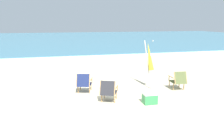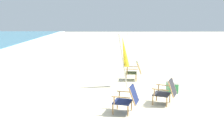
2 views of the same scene
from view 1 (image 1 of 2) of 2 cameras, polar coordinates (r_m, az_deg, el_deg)
The scene contains 8 objects.
ground_plane at distance 8.66m, azimuth -1.63°, elevation -6.56°, with size 80.00×80.00×0.00m, color beige.
sea at distance 38.13m, azimuth -11.45°, elevation 8.10°, with size 80.00×40.00×0.10m, color teal.
surf_band at distance 17.99m, azimuth -8.28°, elevation 3.44°, with size 80.00×1.10×0.06m, color white.
beach_chair_mid_center at distance 8.89m, azimuth -7.33°, elevation -3.24°, with size 0.75×0.82×0.81m.
beach_chair_far_center at distance 9.62m, azimuth 16.95°, elevation -2.48°, with size 0.64×0.73×0.81m.
beach_chair_front_right at distance 7.82m, azimuth -0.95°, elevation -5.35°, with size 0.80×0.85×0.82m.
umbrella_furled_yellow at distance 9.35m, azimuth 9.76°, elevation 3.35°, with size 0.43×0.50×2.09m.
cooler_box at distance 7.85m, azimuth 9.83°, elevation -7.23°, with size 0.49×0.35×0.40m.
Camera 1 is at (-1.74, -8.00, 2.83)m, focal length 35.00 mm.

